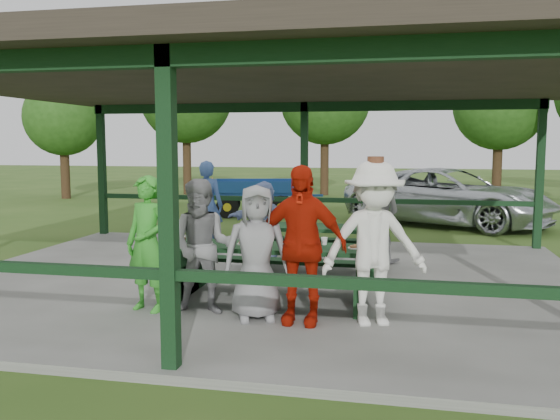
% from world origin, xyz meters
% --- Properties ---
extents(ground, '(90.00, 90.00, 0.00)m').
position_xyz_m(ground, '(0.00, 0.00, 0.00)').
color(ground, '#315219').
rests_on(ground, ground).
extents(concrete_slab, '(10.00, 8.00, 0.10)m').
position_xyz_m(concrete_slab, '(0.00, 0.00, 0.05)').
color(concrete_slab, slate).
rests_on(concrete_slab, ground).
extents(pavilion_structure, '(10.60, 8.60, 3.24)m').
position_xyz_m(pavilion_structure, '(0.00, 0.00, 3.17)').
color(pavilion_structure, black).
rests_on(pavilion_structure, concrete_slab).
extents(picnic_table_near, '(2.76, 1.39, 0.75)m').
position_xyz_m(picnic_table_near, '(0.39, -1.20, 0.58)').
color(picnic_table_near, black).
rests_on(picnic_table_near, concrete_slab).
extents(picnic_table_far, '(2.39, 1.39, 0.75)m').
position_xyz_m(picnic_table_far, '(0.67, 0.80, 0.57)').
color(picnic_table_far, black).
rests_on(picnic_table_far, concrete_slab).
extents(table_setting, '(2.47, 0.45, 0.10)m').
position_xyz_m(table_setting, '(0.56, -1.18, 0.88)').
color(table_setting, white).
rests_on(table_setting, picnic_table_near).
extents(contestant_green, '(0.72, 0.57, 1.72)m').
position_xyz_m(contestant_green, '(-1.03, -2.04, 0.96)').
color(contestant_green, green).
rests_on(contestant_green, concrete_slab).
extents(contestant_grey_left, '(0.90, 0.74, 1.69)m').
position_xyz_m(contestant_grey_left, '(-0.29, -2.02, 0.94)').
color(contestant_grey_left, gray).
rests_on(contestant_grey_left, concrete_slab).
extents(contestant_grey_mid, '(0.92, 0.75, 1.63)m').
position_xyz_m(contestant_grey_mid, '(0.42, -2.12, 0.92)').
color(contestant_grey_mid, gray).
rests_on(contestant_grey_mid, concrete_slab).
extents(contestant_red, '(1.12, 0.52, 1.88)m').
position_xyz_m(contestant_red, '(0.95, -2.15, 1.04)').
color(contestant_red, '#B51A08').
rests_on(contestant_red, concrete_slab).
extents(contestant_white_fedora, '(1.40, 1.06, 1.97)m').
position_xyz_m(contestant_white_fedora, '(1.81, -2.03, 1.06)').
color(contestant_white_fedora, white).
rests_on(contestant_white_fedora, concrete_slab).
extents(spectator_lblue, '(1.39, 0.90, 1.44)m').
position_xyz_m(spectator_lblue, '(-0.41, 1.74, 0.82)').
color(spectator_lblue, '#869ACF').
rests_on(spectator_lblue, concrete_slab).
extents(spectator_blue, '(0.66, 0.44, 1.79)m').
position_xyz_m(spectator_blue, '(-1.70, 2.25, 0.99)').
color(spectator_blue, '#395796').
rests_on(spectator_blue, concrete_slab).
extents(spectator_grey, '(1.00, 0.89, 1.72)m').
position_xyz_m(spectator_grey, '(1.69, 1.75, 0.96)').
color(spectator_grey, gray).
rests_on(spectator_grey, concrete_slab).
extents(pickup_truck, '(6.14, 4.81, 1.55)m').
position_xyz_m(pickup_truck, '(3.35, 7.73, 0.77)').
color(pickup_truck, silver).
rests_on(pickup_truck, ground).
extents(farm_trailer, '(3.45, 1.96, 1.19)m').
position_xyz_m(farm_trailer, '(-2.38, 8.73, 0.59)').
color(farm_trailer, '#1B4997').
rests_on(farm_trailer, ground).
extents(tree_far_left, '(3.95, 3.95, 6.17)m').
position_xyz_m(tree_far_left, '(-7.18, 15.63, 4.18)').
color(tree_far_left, '#312013').
rests_on(tree_far_left, ground).
extents(tree_left, '(3.84, 3.84, 5.99)m').
position_xyz_m(tree_left, '(-1.23, 16.41, 4.06)').
color(tree_left, '#312013').
rests_on(tree_left, ground).
extents(tree_mid, '(3.48, 3.48, 5.44)m').
position_xyz_m(tree_mid, '(5.63, 15.18, 3.68)').
color(tree_mid, '#312013').
rests_on(tree_mid, ground).
extents(tree_edge_left, '(3.07, 3.07, 4.80)m').
position_xyz_m(tree_edge_left, '(-11.26, 12.67, 3.24)').
color(tree_edge_left, '#312013').
rests_on(tree_edge_left, ground).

